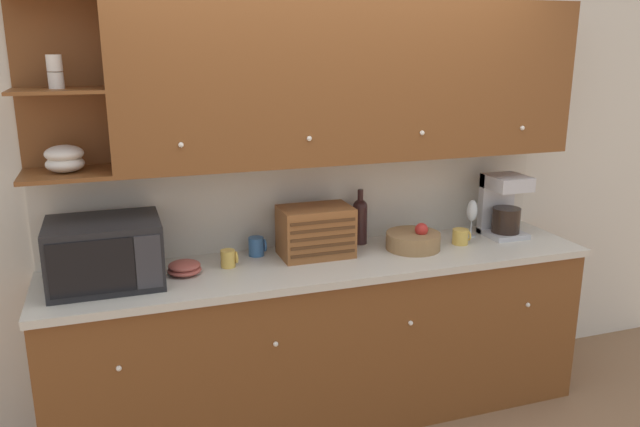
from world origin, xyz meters
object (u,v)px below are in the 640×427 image
(mug, at_px, (229,258))
(wine_glass, at_px, (472,212))
(bowl_stack_on_counter, at_px, (184,268))
(mug_patterned_third, at_px, (257,246))
(microwave, at_px, (105,253))
(wine_bottle, at_px, (360,219))
(coffee_maker, at_px, (503,205))
(fruit_basket, at_px, (413,240))
(bread_box, at_px, (316,231))
(mug_blue_second, at_px, (461,237))

(mug, bearing_deg, wine_glass, 2.06)
(bowl_stack_on_counter, bearing_deg, mug_patterned_third, 21.91)
(microwave, relative_size, bowl_stack_on_counter, 3.05)
(mug_patterned_third, relative_size, wine_bottle, 0.32)
(bowl_stack_on_counter, bearing_deg, coffee_maker, 1.84)
(microwave, relative_size, fruit_basket, 1.71)
(bread_box, relative_size, fruit_basket, 1.27)
(bowl_stack_on_counter, bearing_deg, wine_bottle, 10.22)
(wine_bottle, bearing_deg, mug_patterned_third, -178.18)
(fruit_basket, xyz_separation_m, coffee_maker, (0.64, 0.07, 0.14))
(mug_blue_second, bearing_deg, microwave, 179.79)
(fruit_basket, bearing_deg, bowl_stack_on_counter, 179.59)
(mug, xyz_separation_m, wine_glass, (1.51, 0.05, 0.11))
(microwave, bearing_deg, bowl_stack_on_counter, 1.50)
(wine_bottle, relative_size, coffee_maker, 0.86)
(wine_glass, bearing_deg, fruit_basket, -167.25)
(mug_patterned_third, xyz_separation_m, bread_box, (0.31, -0.10, 0.09))
(mug, xyz_separation_m, mug_patterned_third, (0.18, 0.13, 0.01))
(bread_box, xyz_separation_m, wine_bottle, (0.32, 0.12, 0.01))
(bowl_stack_on_counter, distance_m, bread_box, 0.74)
(bread_box, bearing_deg, bowl_stack_on_counter, -174.97)
(fruit_basket, distance_m, coffee_maker, 0.66)
(microwave, xyz_separation_m, coffee_maker, (2.31, 0.07, 0.03))
(fruit_basket, height_order, mug_blue_second, fruit_basket)
(microwave, relative_size, wine_bottle, 1.63)
(bowl_stack_on_counter, relative_size, wine_glass, 0.76)
(fruit_basket, xyz_separation_m, mug_blue_second, (0.31, -0.01, -0.01))
(microwave, bearing_deg, bread_box, 3.83)
(bread_box, bearing_deg, mug_patterned_third, 161.41)
(mug, height_order, coffee_maker, coffee_maker)
(bowl_stack_on_counter, xyz_separation_m, wine_glass, (1.74, 0.09, 0.12))
(fruit_basket, relative_size, mug_blue_second, 2.96)
(bread_box, relative_size, coffee_maker, 1.05)
(coffee_maker, bearing_deg, wine_glass, 171.63)
(fruit_basket, height_order, coffee_maker, coffee_maker)
(microwave, xyz_separation_m, bowl_stack_on_counter, (0.38, 0.01, -0.13))
(bowl_stack_on_counter, distance_m, coffee_maker, 1.95)
(wine_bottle, height_order, coffee_maker, coffee_maker)
(wine_bottle, height_order, fruit_basket, wine_bottle)
(mug_blue_second, bearing_deg, mug, 177.74)
(wine_bottle, distance_m, coffee_maker, 0.90)
(mug_patterned_third, bearing_deg, fruit_basket, -11.45)
(bread_box, relative_size, wine_glass, 1.71)
(bowl_stack_on_counter, distance_m, mug_patterned_third, 0.45)
(coffee_maker, bearing_deg, microwave, -178.22)
(microwave, distance_m, mug_patterned_third, 0.82)
(bowl_stack_on_counter, xyz_separation_m, fruit_basket, (1.30, -0.01, 0.02))
(mug_blue_second, xyz_separation_m, wine_glass, (0.14, 0.11, 0.11))
(mug, height_order, wine_bottle, wine_bottle)
(microwave, height_order, wine_bottle, wine_bottle)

